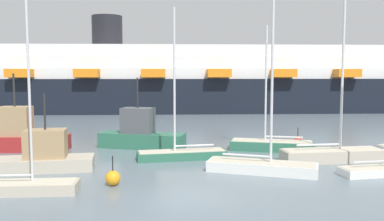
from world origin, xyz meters
TOP-DOWN VIEW (x-y plane):
  - ground_plane at (0.00, 0.00)m, footprint 600.00×600.00m
  - sailboat_1 at (5.95, 11.93)m, footprint 6.36×3.08m
  - sailboat_2 at (4.07, 5.08)m, footprint 6.54×3.51m
  - sailboat_3 at (10.80, 4.55)m, footprint 4.96×2.28m
  - sailboat_4 at (9.22, 8.12)m, footprint 6.89×2.66m
  - sailboat_5 at (-8.15, 0.94)m, footprint 5.21×1.76m
  - sailboat_6 at (-0.73, 8.86)m, footprint 6.18×2.68m
  - fishing_boat_0 at (-8.95, 5.66)m, footprint 6.42×3.14m
  - fishing_boat_1 at (-13.01, 11.94)m, footprint 7.09×2.32m
  - fishing_boat_2 at (-4.01, 13.05)m, footprint 6.91×3.51m
  - channel_buoy_1 at (-4.12, 2.33)m, footprint 0.78×0.78m
  - channel_buoy_2 at (8.80, 15.31)m, footprint 0.56×0.56m
  - cruise_ship at (3.22, 44.86)m, footprint 90.64×17.57m

SIDE VIEW (x-z plane):
  - ground_plane at x=0.00m, z-range 0.00..0.00m
  - channel_buoy_2 at x=8.80m, z-range -0.35..0.93m
  - channel_buoy_1 at x=-4.12m, z-range -0.39..1.18m
  - sailboat_3 at x=10.80m, z-range -4.34..5.17m
  - sailboat_5 at x=-8.15m, z-range -4.34..5.22m
  - sailboat_6 at x=-0.73m, z-range -4.57..5.53m
  - sailboat_1 at x=5.95m, z-range -4.17..5.12m
  - sailboat_2 at x=4.07m, z-range -4.68..5.66m
  - sailboat_4 at x=9.22m, z-range -4.93..6.06m
  - fishing_boat_0 at x=-8.95m, z-range -1.43..3.17m
  - fishing_boat_2 at x=-4.01m, z-range -1.64..3.80m
  - fishing_boat_1 at x=-13.01m, z-range -1.78..3.99m
  - cruise_ship at x=3.22m, z-range -2.63..11.70m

